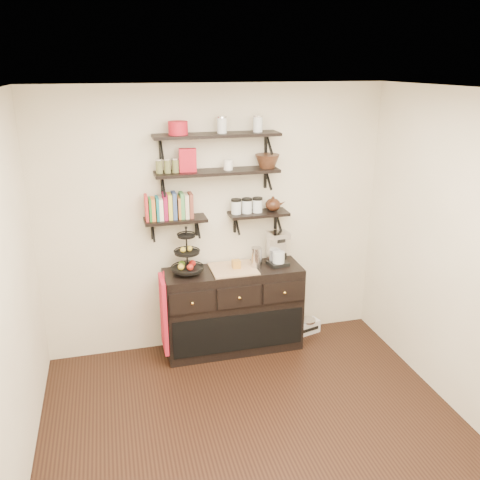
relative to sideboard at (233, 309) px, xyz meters
name	(u,v)px	position (x,y,z in m)	size (l,w,h in m)	color
floor	(264,448)	(-0.13, -1.51, -0.45)	(3.50, 3.50, 0.00)	black
ceiling	(271,92)	(-0.13, -1.51, 2.25)	(3.50, 3.50, 0.02)	white
back_wall	(215,221)	(-0.13, 0.24, 0.90)	(3.50, 0.02, 2.70)	white
right_wall	(480,268)	(1.62, -1.51, 0.90)	(0.02, 3.50, 2.70)	white
shelf_top	(217,135)	(-0.13, 0.10, 1.78)	(1.20, 0.27, 0.23)	black
shelf_mid	(217,172)	(-0.13, 0.10, 1.43)	(1.20, 0.27, 0.23)	black
shelf_low_left	(175,220)	(-0.55, 0.12, 0.98)	(0.60, 0.25, 0.23)	black
shelf_low_right	(258,214)	(0.29, 0.12, 0.98)	(0.60, 0.25, 0.23)	black
cookbooks	(169,207)	(-0.60, 0.12, 1.11)	(0.43, 0.15, 0.26)	red
glass_canisters	(247,207)	(0.17, 0.12, 1.06)	(0.32, 0.10, 0.13)	silver
sideboard	(233,309)	(0.00, 0.00, 0.00)	(1.40, 0.50, 0.92)	black
fruit_stand	(187,258)	(-0.46, 0.00, 0.61)	(0.32, 0.32, 0.47)	black
candle	(236,264)	(0.03, 0.00, 0.50)	(0.08, 0.08, 0.08)	#B87C2A
coffee_maker	(277,249)	(0.48, 0.02, 0.62)	(0.22, 0.22, 0.36)	black
thermal_carafe	(256,258)	(0.24, -0.02, 0.56)	(0.11, 0.11, 0.22)	silver
apron	(164,314)	(-0.73, -0.10, 0.09)	(0.04, 0.33, 0.76)	#A7112A
radio	(307,326)	(0.88, 0.10, -0.37)	(0.29, 0.22, 0.16)	silver
recipe_box	(188,160)	(-0.41, 0.10, 1.56)	(0.16, 0.06, 0.22)	#B41424
walnut_bowl	(267,161)	(0.37, 0.10, 1.51)	(0.24, 0.24, 0.13)	black
ramekins	(228,165)	(-0.02, 0.10, 1.50)	(0.09, 0.09, 0.10)	white
teapot	(273,204)	(0.45, 0.12, 1.07)	(0.21, 0.15, 0.15)	#321A0F
red_pot	(178,128)	(-0.49, 0.10, 1.86)	(0.18, 0.18, 0.12)	#B41424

